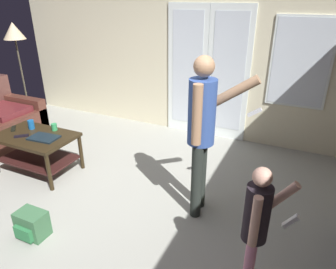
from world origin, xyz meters
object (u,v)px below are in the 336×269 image
at_px(backpack, 32,224).
at_px(person_adult, 203,126).
at_px(laptop_closed, 44,138).
at_px(cup_by_laptop, 31,125).
at_px(person_child, 256,224).
at_px(floor_lamp, 14,36).
at_px(cup_near_edge, 54,127).
at_px(dvd_remote_slim, 13,129).
at_px(tv_remote_black, 21,136).
at_px(coffee_table, 36,145).

bearing_deg(backpack, person_adult, 38.27).
height_order(laptop_closed, cup_by_laptop, cup_by_laptop).
bearing_deg(person_child, floor_lamp, 155.73).
height_order(cup_near_edge, cup_by_laptop, cup_by_laptop).
bearing_deg(floor_lamp, dvd_remote_slim, -46.83).
height_order(person_child, backpack, person_child).
distance_m(floor_lamp, tv_remote_black, 2.32).
bearing_deg(backpack, cup_by_laptop, 134.37).
xyz_separation_m(person_adult, cup_by_laptop, (-2.40, 0.03, -0.42)).
relative_size(cup_near_edge, tv_remote_black, 0.54).
bearing_deg(cup_near_edge, floor_lamp, 147.68).
xyz_separation_m(floor_lamp, tv_remote_black, (1.53, -1.45, -0.98)).
bearing_deg(cup_by_laptop, tv_remote_black, -71.28).
distance_m(backpack, cup_near_edge, 1.46).
bearing_deg(person_child, cup_by_laptop, 164.76).
relative_size(floor_lamp, backpack, 5.97).
distance_m(floor_lamp, cup_by_laptop, 2.10).
bearing_deg(backpack, tv_remote_black, 139.32).
height_order(coffee_table, person_adult, person_adult).
xyz_separation_m(backpack, laptop_closed, (-0.69, 0.92, 0.40)).
xyz_separation_m(person_adult, laptop_closed, (-2.02, -0.13, -0.47)).
height_order(backpack, cup_by_laptop, cup_by_laptop).
relative_size(floor_lamp, laptop_closed, 4.87).
xyz_separation_m(backpack, tv_remote_black, (-0.98, 0.84, 0.40)).
height_order(person_child, tv_remote_black, person_child).
height_order(floor_lamp, dvd_remote_slim, floor_lamp).
distance_m(person_child, dvd_remote_slim, 3.38).
bearing_deg(tv_remote_black, cup_near_edge, 13.34).
height_order(floor_lamp, laptop_closed, floor_lamp).
relative_size(coffee_table, tv_remote_black, 5.96).
relative_size(laptop_closed, cup_by_laptop, 2.95).
distance_m(backpack, dvd_remote_slim, 1.65).
bearing_deg(cup_by_laptop, laptop_closed, -23.40).
height_order(cup_by_laptop, dvd_remote_slim, cup_by_laptop).
height_order(floor_lamp, backpack, floor_lamp).
bearing_deg(cup_near_edge, person_adult, -3.44).
bearing_deg(person_child, coffee_table, 166.36).
bearing_deg(laptop_closed, person_child, -18.64).
distance_m(backpack, cup_by_laptop, 1.58).
relative_size(cup_by_laptop, dvd_remote_slim, 0.71).
bearing_deg(coffee_table, laptop_closed, -7.76).
bearing_deg(cup_by_laptop, dvd_remote_slim, -150.17).
bearing_deg(floor_lamp, backpack, -42.39).
distance_m(cup_near_edge, dvd_remote_slim, 0.56).
distance_m(coffee_table, dvd_remote_slim, 0.42).
bearing_deg(backpack, coffee_table, 132.65).
relative_size(floor_lamp, dvd_remote_slim, 10.22).
distance_m(laptop_closed, dvd_remote_slim, 0.59).
height_order(person_adult, laptop_closed, person_adult).
relative_size(person_child, tv_remote_black, 6.69).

